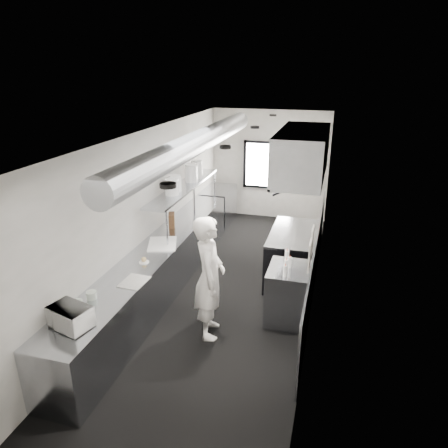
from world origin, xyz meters
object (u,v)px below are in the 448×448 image
Objects in this scene: deli_tub_b at (92,295)px; squeeze_bottle_c at (290,262)px; line_cook at (209,278)px; squeeze_bottle_e at (287,255)px; pass_shelf at (185,188)px; knife_block at (172,220)px; plate_stack_a at (172,187)px; small_plate at (144,262)px; squeeze_bottle_b at (286,265)px; prep_counter at (159,270)px; far_work_table at (218,206)px; exhaust_hood at (302,154)px; squeeze_bottle_d at (287,257)px; cutting_board at (162,244)px; microwave at (70,317)px; squeeze_bottle_a at (285,271)px; range at (292,255)px; bottle_station at (288,294)px; plate_stack_b at (175,183)px; plate_stack_c at (191,173)px; deli_tub_a at (77,305)px; plate_stack_d at (197,169)px.

squeeze_bottle_c is at bearing 33.69° from deli_tub_b.
squeeze_bottle_e is at bearing -60.60° from line_cook.
squeeze_bottle_c is at bearing -35.68° from pass_shelf.
knife_block is 0.70m from plate_stack_a.
pass_shelf is at bearing 147.64° from squeeze_bottle_e.
knife_block reaches higher than small_plate.
prep_counter is at bearing 172.10° from squeeze_bottle_b.
far_work_table is (0.00, 3.70, 0.00)m from prep_counter.
exhaust_hood is at bearing 91.65° from squeeze_bottle_c.
plate_stack_a is 2.55m from squeeze_bottle_d.
small_plate is (-1.17, 0.26, -0.03)m from line_cook.
knife_block is (-0.16, 0.84, 0.12)m from cutting_board.
microwave is 2.99m from squeeze_bottle_a.
line_cook is (-0.97, -2.08, 0.47)m from range.
bottle_station is at bearing -71.89° from squeeze_bottle_e.
squeeze_bottle_e reaches higher than small_plate.
squeeze_bottle_e is at bearing -1.10° from cutting_board.
squeeze_bottle_d is (2.30, -1.11, -0.73)m from plate_stack_b.
prep_counter is at bearing 104.33° from microwave.
pass_shelf is 2.49m from range.
knife_block reaches higher than prep_counter.
line_cook is at bearing -40.29° from cutting_board.
plate_stack_c reaches higher than range.
prep_counter is 42.49× the size of deli_tub_b.
plate_stack_c is at bearing -90.67° from far_work_table.
far_work_table is 0.64× the size of line_cook.
prep_counter is 2.12m from deli_tub_a.
pass_shelf is 2.76m from line_cook.
small_plate is 0.79× the size of squeeze_bottle_d.
small_plate is at bearing -172.13° from squeeze_bottle_b.
plate_stack_d is at bearing 87.76° from deli_tub_a.
exhaust_hood reaches higher than squeeze_bottle_b.
deli_tub_b is 0.81× the size of squeeze_bottle_c.
deli_tub_b is at bearing -91.30° from plate_stack_b.
squeeze_bottle_c is at bearing -88.35° from exhaust_hood.
pass_shelf is 16.73× the size of squeeze_bottle_a.
squeeze_bottle_a is at bearing -34.08° from plate_stack_b.
knife_block is 1.51× the size of squeeze_bottle_c.
deli_tub_a is 3.20m from squeeze_bottle_e.
squeeze_bottle_d reaches higher than squeeze_bottle_b.
squeeze_bottle_a is 0.47m from squeeze_bottle_d.
plate_stack_a is (0.13, 2.93, 0.77)m from deli_tub_a.
plate_stack_d is at bearing 89.73° from plate_stack_c.
exhaust_hood is at bearing -15.98° from plate_stack_c.
exhaust_hood is 8.32× the size of knife_block.
bottle_station is at bearing -41.44° from plate_stack_c.
microwave is at bearing -91.42° from cutting_board.
small_plate is at bearing -169.52° from bottle_station.
deli_tub_a is 3.98m from plate_stack_c.
plate_stack_a is at bearing -68.62° from knife_block.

